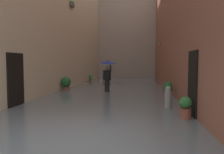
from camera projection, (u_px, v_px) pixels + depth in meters
name	position (u px, v px, depth m)	size (l,w,h in m)	color
ground_plane	(117.00, 88.00, 15.38)	(60.00, 60.00, 0.00)	#605B56
flood_water	(117.00, 88.00, 15.38)	(7.52, 26.67, 0.08)	slate
building_facade_left	(181.00, 4.00, 14.45)	(2.04, 24.67, 11.47)	#935642
building_facade_far	(127.00, 35.00, 26.16)	(10.32, 1.80, 10.40)	#A89989
person_wading	(108.00, 69.00, 12.72)	(1.06, 1.06, 2.02)	#4C4233
potted_plant_far_left	(168.00, 90.00, 10.57)	(0.43, 0.43, 0.91)	#66605B
potted_plant_mid_right	(66.00, 83.00, 13.77)	(0.59, 0.59, 0.93)	brown
potted_plant_near_left	(185.00, 108.00, 6.71)	(0.38, 0.38, 0.76)	brown
potted_plant_near_right	(91.00, 78.00, 19.77)	(0.37, 0.37, 0.75)	brown
mooring_bollard	(168.00, 98.00, 8.28)	(0.26, 0.26, 0.92)	gray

